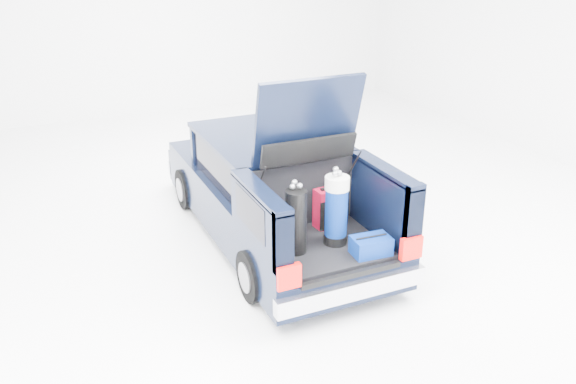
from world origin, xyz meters
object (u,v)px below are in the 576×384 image
blue_golf_bag (336,210)px  car (270,190)px  black_golf_bag (296,221)px  red_suitcase (328,208)px  blue_duffel (371,246)px

blue_golf_bag → car: bearing=78.0°
black_golf_bag → red_suitcase: bearing=57.9°
car → black_golf_bag: car is taller
black_golf_bag → blue_duffel: 0.88m
blue_golf_bag → red_suitcase: bearing=57.3°
car → blue_golf_bag: size_ratio=5.01×
car → black_golf_bag: 1.70m
red_suitcase → black_golf_bag: bearing=-149.8°
red_suitcase → black_golf_bag: black_golf_bag is taller
black_golf_bag → car: bearing=100.3°
black_golf_bag → blue_golf_bag: 0.52m
car → black_golf_bag: (-0.37, -1.63, 0.31)m
car → red_suitcase: size_ratio=9.02×
car → blue_duffel: car is taller
red_suitcase → blue_golf_bag: (-0.11, -0.41, 0.18)m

